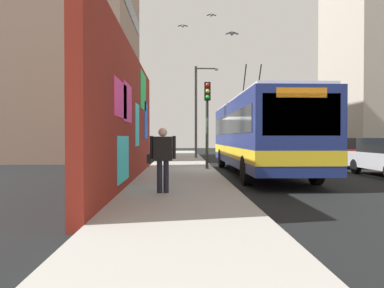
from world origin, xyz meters
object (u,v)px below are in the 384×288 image
object	(u,v)px
parked_car_white	(278,146)
parked_car_dark_gray	(301,148)
parked_car_red	(335,151)
pedestrian_near_wall	(162,155)
city_bus	(258,133)
street_lamp	(199,105)
traffic_light	(207,110)

from	to	relation	value
parked_car_white	parked_car_dark_gray	bearing A→B (deg)	-180.00
parked_car_red	pedestrian_near_wall	xyz separation A→B (m)	(-10.51, 9.08, 0.32)
city_bus	pedestrian_near_wall	size ratio (longest dim) A/B	6.72
parked_car_red	parked_car_white	bearing A→B (deg)	0.00
street_lamp	city_bus	bearing A→B (deg)	-169.12
parked_car_red	street_lamp	distance (m)	10.25
parked_car_dark_gray	parked_car_red	bearing A→B (deg)	180.00
pedestrian_near_wall	traffic_light	world-z (taller)	traffic_light
parked_car_white	traffic_light	distance (m)	16.93
parked_car_dark_gray	street_lamp	size ratio (longest dim) A/B	0.67
parked_car_red	pedestrian_near_wall	bearing A→B (deg)	139.18
pedestrian_near_wall	parked_car_white	bearing A→B (deg)	-21.92
traffic_light	street_lamp	xyz separation A→B (m)	(9.61, -0.09, 1.07)
city_bus	parked_car_white	bearing A→B (deg)	-17.77
pedestrian_near_wall	street_lamp	size ratio (longest dim) A/B	0.26
parked_car_dark_gray	parked_car_white	xyz separation A→B (m)	(6.19, 0.00, -0.00)
traffic_light	street_lamp	distance (m)	9.67
traffic_light	parked_car_red	bearing A→B (deg)	-67.30
parked_car_white	street_lamp	world-z (taller)	street_lamp
parked_car_dark_gray	parked_car_white	distance (m)	6.19
city_bus	parked_car_white	world-z (taller)	city_bus
city_bus	street_lamp	world-z (taller)	street_lamp
parked_car_red	parked_car_dark_gray	size ratio (longest dim) A/B	0.92
city_bus	street_lamp	bearing A→B (deg)	10.88
parked_car_dark_gray	pedestrian_near_wall	distance (m)	18.71
parked_car_dark_gray	pedestrian_near_wall	bearing A→B (deg)	150.98
parked_car_white	parked_car_red	bearing A→B (deg)	180.00
city_bus	street_lamp	size ratio (longest dim) A/B	1.73
city_bus	parked_car_white	distance (m)	17.07
city_bus	traffic_light	bearing A→B (deg)	62.67
city_bus	parked_car_dark_gray	bearing A→B (deg)	-27.38
traffic_light	pedestrian_near_wall	bearing A→B (deg)	166.93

